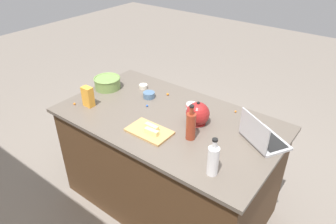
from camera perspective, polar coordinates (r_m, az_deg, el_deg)
The scene contains 20 objects.
ground_plane at distance 2.99m, azimuth -0.00°, elevation -15.70°, with size 12.00×12.00×0.00m, color slate.
island_counter at distance 2.68m, azimuth -0.00°, elevation -9.13°, with size 1.75×1.00×0.90m.
laptop at distance 2.21m, azimuth 16.90°, elevation -4.43°, with size 0.38×0.35×0.22m.
mixing_bowl_large at distance 2.88m, azimuth -11.14°, elevation 5.35°, with size 0.24×0.24×0.11m.
bottle_soy at distance 2.13m, azimuth 4.26°, elevation -2.50°, with size 0.07×0.07×0.27m.
bottle_vinegar at distance 1.86m, azimuth 8.33°, elevation -8.77°, with size 0.07×0.07×0.26m.
kettle at distance 2.31m, azimuth 5.49°, elevation -0.38°, with size 0.21×0.18×0.20m.
cutting_board at distance 2.24m, azimuth -3.47°, elevation -3.59°, with size 0.32×0.20×0.02m, color tan.
butter_stick_left at distance 2.24m, azimuth -3.05°, elevation -2.79°, with size 0.11×0.04×0.04m, color #F4E58C.
butter_stick_right at distance 2.19m, azimuth -3.06°, elevation -3.65°, with size 0.11×0.04×0.04m, color #F4E58C.
ramekin_small at distance 2.84m, azimuth -4.59°, elevation 4.73°, with size 0.07×0.07×0.04m, color beige.
ramekin_medium at distance 2.53m, azimuth 4.37°, elevation 1.13°, with size 0.09×0.09×0.04m, color white.
ramekin_wide at distance 2.68m, azimuth -3.53°, elevation 3.16°, with size 0.10×0.10×0.05m, color slate.
candy_bag at distance 2.61m, azimuth -14.57°, elevation 2.76°, with size 0.09×0.06×0.17m, color gold.
candy_0 at distance 2.72m, azimuth -0.06°, elevation 3.30°, with size 0.02×0.02×0.02m, color orange.
candy_1 at distance 2.69m, azimuth -16.89°, elevation 1.46°, with size 0.02×0.02×0.02m, color orange.
candy_2 at distance 2.46m, azimuth 13.95°, elevation -1.02°, with size 0.02×0.02×0.02m, color green.
candy_3 at distance 2.55m, azimuth -3.89°, elevation 1.17°, with size 0.02×0.02×0.02m, color blue.
candy_4 at distance 2.53m, azimuth 12.37°, elevation 0.09°, with size 0.02×0.02×0.02m, color orange.
candy_5 at distance 2.42m, azimuth 7.25°, elevation -0.86°, with size 0.02×0.02×0.02m, color red.
Camera 1 is at (-1.23, 1.62, 2.20)m, focal length 33.00 mm.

